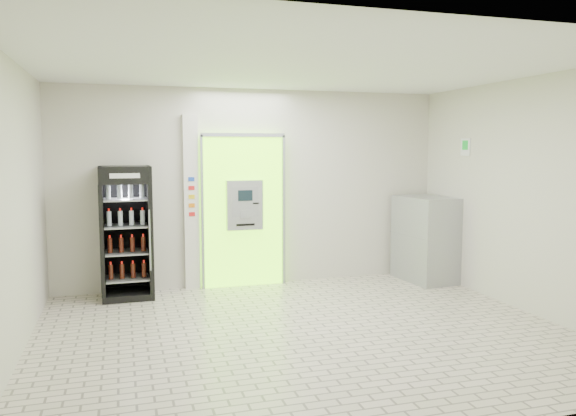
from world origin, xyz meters
name	(u,v)px	position (x,y,z in m)	size (l,w,h in m)	color
ground	(305,332)	(0.00, 0.00, 0.00)	(6.00, 6.00, 0.00)	beige
room_shell	(306,172)	(0.00, 0.00, 1.84)	(6.00, 6.00, 6.00)	beige
atm_assembly	(243,210)	(-0.20, 2.41, 1.17)	(1.30, 0.24, 2.33)	#7EF714
pillar	(191,202)	(-0.98, 2.45, 1.30)	(0.22, 0.11, 2.60)	silver
beverage_cooler	(126,235)	(-1.92, 2.19, 0.89)	(0.71, 0.67, 1.86)	black
steel_cabinet	(426,239)	(2.65, 1.90, 0.67)	(0.77, 1.06, 1.34)	#9A9CA1
exit_sign	(466,147)	(2.99, 1.40, 2.12)	(0.02, 0.22, 0.26)	white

